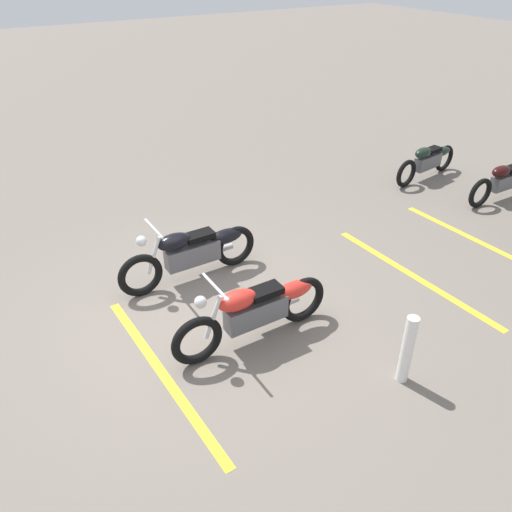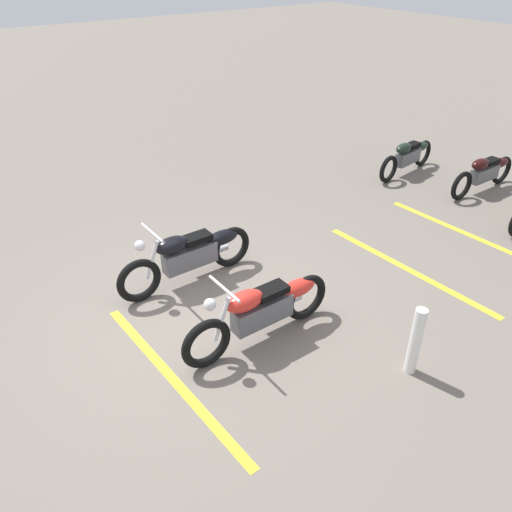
# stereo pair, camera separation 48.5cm
# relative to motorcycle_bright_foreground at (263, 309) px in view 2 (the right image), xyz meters

# --- Properties ---
(ground_plane) EXTENTS (60.00, 60.00, 0.00)m
(ground_plane) POSITION_rel_motorcycle_bright_foreground_xyz_m (-0.45, 0.84, -0.46)
(ground_plane) COLOR slate
(motorcycle_bright_foreground) EXTENTS (2.23, 0.62, 1.04)m
(motorcycle_bright_foreground) POSITION_rel_motorcycle_bright_foreground_xyz_m (0.00, 0.00, 0.00)
(motorcycle_bright_foreground) COLOR black
(motorcycle_bright_foreground) RESTS_ON ground
(motorcycle_dark_foreground) EXTENTS (2.23, 0.62, 1.04)m
(motorcycle_dark_foreground) POSITION_rel_motorcycle_bright_foreground_xyz_m (-0.10, 1.69, 0.00)
(motorcycle_dark_foreground) COLOR black
(motorcycle_dark_foreground) RESTS_ON ground
(motorcycle_row_center) EXTENTS (1.97, 0.25, 0.74)m
(motorcycle_row_center) POSITION_rel_motorcycle_bright_foreground_xyz_m (6.39, 1.09, -0.06)
(motorcycle_row_center) COLOR black
(motorcycle_row_center) RESTS_ON ground
(motorcycle_row_right) EXTENTS (1.95, 0.41, 0.74)m
(motorcycle_row_right) POSITION_rel_motorcycle_bright_foreground_xyz_m (5.86, 2.62, -0.06)
(motorcycle_row_right) COLOR black
(motorcycle_row_right) RESTS_ON ground
(bollard_post) EXTENTS (0.14, 0.14, 0.92)m
(bollard_post) POSITION_rel_motorcycle_bright_foreground_xyz_m (1.09, -1.51, -0.00)
(bollard_post) COLOR white
(bollard_post) RESTS_ON ground
(parking_stripe_near) EXTENTS (0.28, 3.20, 0.01)m
(parking_stripe_near) POSITION_rel_motorcycle_bright_foreground_xyz_m (-1.30, 0.04, -0.46)
(parking_stripe_near) COLOR yellow
(parking_stripe_near) RESTS_ON ground
(parking_stripe_mid) EXTENTS (0.28, 3.20, 0.01)m
(parking_stripe_mid) POSITION_rel_motorcycle_bright_foreground_xyz_m (2.82, -0.01, -0.46)
(parking_stripe_mid) COLOR yellow
(parking_stripe_mid) RESTS_ON ground
(parking_stripe_far) EXTENTS (0.28, 3.20, 0.01)m
(parking_stripe_far) POSITION_rel_motorcycle_bright_foreground_xyz_m (4.56, 0.12, -0.46)
(parking_stripe_far) COLOR yellow
(parking_stripe_far) RESTS_ON ground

